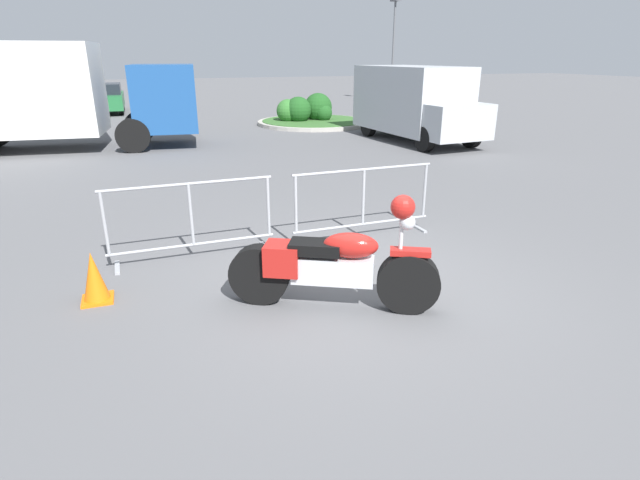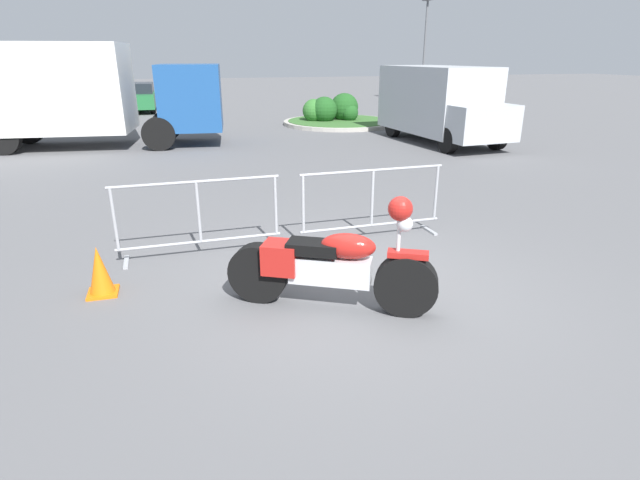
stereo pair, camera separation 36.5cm
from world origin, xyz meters
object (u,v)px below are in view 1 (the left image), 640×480
(box_truck, at_px, (40,93))
(parked_car_green, at_px, (105,98))
(motorcycle, at_px, (333,265))
(parked_car_black, at_px, (41,99))
(delivery_van, at_px, (415,101))
(crowd_barrier_near, at_px, (191,220))
(crowd_barrier_far, at_px, (363,202))
(street_lamp, at_px, (394,35))
(pedestrian, at_px, (68,105))
(traffic_cone, at_px, (94,278))

(box_truck, xyz_separation_m, parked_car_green, (1.25, 10.38, -0.94))
(motorcycle, height_order, parked_car_black, parked_car_black)
(delivery_van, xyz_separation_m, parked_car_green, (-9.69, 12.49, -0.55))
(crowd_barrier_near, distance_m, crowd_barrier_far, 2.54)
(parked_car_black, bearing_deg, street_lamp, -87.26)
(box_truck, bearing_deg, pedestrian, 94.09)
(traffic_cone, bearing_deg, pedestrian, 95.91)
(parked_car_black, xyz_separation_m, parked_car_green, (2.81, -0.33, -0.03))
(crowd_barrier_far, relative_size, traffic_cone, 3.81)
(crowd_barrier_far, relative_size, parked_car_green, 0.55)
(motorcycle, xyz_separation_m, street_lamp, (12.99, 23.33, 3.21))
(motorcycle, relative_size, parked_car_green, 0.53)
(crowd_barrier_far, xyz_separation_m, pedestrian, (-5.33, 14.45, 0.37))
(motorcycle, xyz_separation_m, traffic_cone, (-2.47, 1.05, -0.21))
(crowd_barrier_near, distance_m, delivery_van, 11.21)
(crowd_barrier_near, distance_m, parked_car_black, 21.18)
(parked_car_black, bearing_deg, motorcycle, -164.92)
(box_truck, bearing_deg, street_lamp, 39.98)
(parked_car_green, bearing_deg, pedestrian, 170.56)
(pedestrian, bearing_deg, crowd_barrier_far, -2.77)
(street_lamp, bearing_deg, pedestrian, -157.94)
(parked_car_green, height_order, street_lamp, street_lamp)
(crowd_barrier_near, bearing_deg, parked_car_green, 94.87)
(motorcycle, relative_size, pedestrian, 1.26)
(box_truck, relative_size, delivery_van, 1.54)
(delivery_van, bearing_deg, street_lamp, 150.89)
(pedestrian, xyz_separation_m, traffic_cone, (1.59, -15.37, -0.63))
(parked_car_black, relative_size, traffic_cone, 7.13)
(parked_car_black, height_order, street_lamp, street_lamp)
(crowd_barrier_near, xyz_separation_m, crowd_barrier_far, (2.54, 0.00, 0.00))
(crowd_barrier_near, relative_size, street_lamp, 0.40)
(parked_car_black, height_order, parked_car_green, parked_car_black)
(delivery_van, height_order, parked_car_black, delivery_van)
(crowd_barrier_far, distance_m, street_lamp, 24.57)
(parked_car_green, relative_size, street_lamp, 0.71)
(parked_car_black, bearing_deg, traffic_cone, -170.51)
(pedestrian, bearing_deg, box_truck, -25.46)
(box_truck, distance_m, traffic_cone, 11.12)
(delivery_van, bearing_deg, motorcycle, -38.26)
(motorcycle, distance_m, box_truck, 12.73)
(parked_car_black, distance_m, parked_car_green, 2.83)
(parked_car_green, xyz_separation_m, traffic_cone, (0.54, -21.27, -0.40))
(box_truck, height_order, pedestrian, box_truck)
(motorcycle, bearing_deg, parked_car_black, 132.25)
(motorcycle, xyz_separation_m, parked_car_black, (-5.81, 22.65, 0.22))
(box_truck, bearing_deg, parked_car_black, 104.84)
(parked_car_black, bearing_deg, crowd_barrier_near, -166.93)
(delivery_van, bearing_deg, parked_car_black, -139.79)
(crowd_barrier_near, xyz_separation_m, parked_car_green, (-1.74, 20.36, 0.14))
(motorcycle, bearing_deg, crowd_barrier_near, 150.70)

